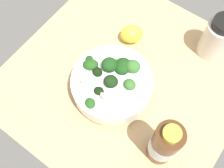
{
  "coord_description": "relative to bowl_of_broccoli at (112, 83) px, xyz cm",
  "views": [
    {
      "loc": [
        29.4,
        16.73,
        68.26
      ],
      "look_at": [
        5.16,
        -0.96,
        4.0
      ],
      "focal_mm": 44.91,
      "sensor_mm": 36.0,
      "label": 1
    }
  ],
  "objects": [
    {
      "name": "bottle_short",
      "position": [
        6.67,
        18.86,
        3.64
      ],
      "size": [
        6.27,
        6.27,
        17.27
      ],
      "color": "#472814",
      "rests_on": "ground_plane"
    },
    {
      "name": "lemon_wedge",
      "position": [
        -16.15,
        -4.95,
        -1.69
      ],
      "size": [
        8.04,
        8.09,
        5.12
      ],
      "primitive_type": "ellipsoid",
      "rotation": [
        0.0,
        0.0,
        2.33
      ],
      "color": "yellow",
      "rests_on": "ground_plane"
    },
    {
      "name": "bowl_of_broccoli",
      "position": [
        0.0,
        0.0,
        0.0
      ],
      "size": [
        20.56,
        20.56,
        9.63
      ],
      "color": "white",
      "rests_on": "ground_plane"
    },
    {
      "name": "ground_plane",
      "position": [
        -4.94,
        1.13,
        -6.16
      ],
      "size": [
        60.13,
        60.13,
        3.82
      ],
      "primitive_type": "cube",
      "color": "tan"
    },
    {
      "name": "bottle_tall",
      "position": [
        -26.27,
        15.23,
        2.09
      ],
      "size": [
        7.57,
        7.57,
        13.31
      ],
      "color": "beige",
      "rests_on": "ground_plane"
    }
  ]
}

